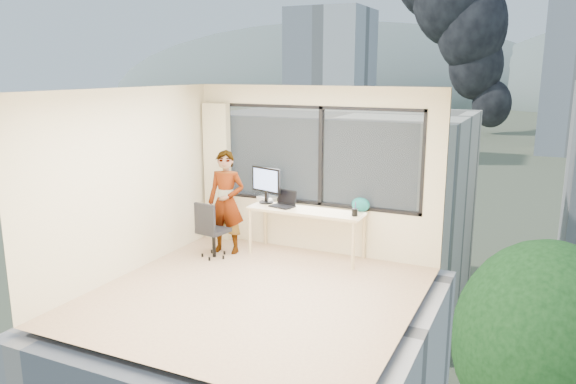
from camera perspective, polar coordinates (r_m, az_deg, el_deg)
The scene contains 23 objects.
floor at distance 7.24m, azimuth -3.42°, elevation -10.50°, with size 4.00×4.00×0.01m, color tan.
ceiling at distance 6.67m, azimuth -3.71°, elevation 10.53°, with size 4.00×4.00×0.01m, color white.
wall_front at distance 5.23m, azimuth -14.14°, elevation -4.88°, with size 4.00×0.01×2.60m, color beige.
wall_left at distance 7.97m, azimuth -16.28°, elevation 0.96°, with size 0.01×4.00×2.60m, color beige.
wall_right at distance 6.16m, azimuth 13.02°, elevation -2.19°, with size 0.01×4.00×2.60m, color beige.
window_wall at distance 8.55m, azimuth 3.16°, elevation 3.74°, with size 3.30×0.16×1.55m, color black, non-canonical shape.
curtain at distance 9.31m, azimuth -7.31°, elevation 2.05°, with size 0.45×0.14×2.30m, color beige.
desk at distance 8.52m, azimuth 1.89°, elevation -4.22°, with size 1.80×0.60×0.75m, color #CAB487.
chair at distance 8.51m, azimuth -7.74°, elevation -3.81°, with size 0.46×0.46×0.90m, color black, non-canonical shape.
person at distance 8.65m, azimuth -6.42°, elevation -1.05°, with size 0.59×0.39×1.62m, color #2D2D33.
monitor at distance 8.75m, azimuth -2.27°, elevation 0.74°, with size 0.58×0.13×0.58m, color black, non-canonical shape.
game_console at distance 8.97m, azimuth -2.13°, elevation -0.65°, with size 0.28×0.24×0.07m, color white.
laptop at distance 8.52m, azimuth -0.62°, elevation -0.80°, with size 0.36×0.38×0.23m, color black, non-canonical shape.
cellphone at distance 8.41m, azimuth -0.04°, elevation -1.74°, with size 0.10×0.04×0.01m, color black.
pen_cup at distance 8.07m, azimuth 6.94°, elevation -2.10°, with size 0.09×0.09×0.11m, color black.
handbag at distance 8.31m, azimuth 7.54°, elevation -1.30°, with size 0.28×0.14×0.22m, color #0E5455.
exterior_ground at distance 127.00m, azimuth 23.50°, elevation 3.91°, with size 400.00×400.00×0.04m, color #515B3D.
near_bldg_a at distance 39.12m, azimuth 6.11°, elevation -2.06°, with size 16.00×12.00×14.00m, color #F5EBCD.
far_tower_a at distance 107.87m, azimuth 4.45°, elevation 11.03°, with size 14.00×14.00×28.00m, color silver.
far_tower_d at distance 168.27m, azimuth 3.09°, elevation 10.57°, with size 16.00×14.00×22.00m, color silver.
hill_a at distance 348.76m, azimuth 4.47°, elevation 9.77°, with size 288.00×216.00×90.00m, color slate.
tree_a at distance 36.18m, azimuth -8.96°, elevation -8.37°, with size 7.00×7.00×8.00m, color #1A4416, non-canonical shape.
tree_b at distance 26.85m, azimuth 24.83°, elevation -16.03°, with size 7.60×7.60×9.00m, color #1A4416, non-canonical shape.
Camera 1 is at (3.21, -5.84, 2.83)m, focal length 34.29 mm.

